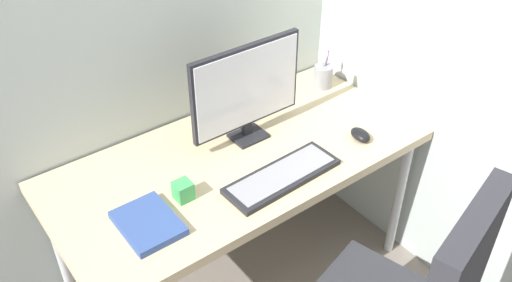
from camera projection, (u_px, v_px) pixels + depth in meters
name	position (u px, v px, depth m)	size (l,w,h in m)	color
ground_plane	(242.00, 276.00, 2.57)	(8.00, 8.00, 0.00)	slate
desk	(239.00, 167.00, 2.18)	(1.49, 0.71, 0.72)	#D1B78C
monitor	(247.00, 89.00, 2.12)	(0.50, 0.11, 0.41)	black
keyboard	(282.00, 176.00, 2.03)	(0.46, 0.17, 0.02)	black
mouse	(360.00, 135.00, 2.22)	(0.06, 0.10, 0.04)	black
pen_holder	(323.00, 76.00, 2.54)	(0.09, 0.09, 0.18)	gray
notebook	(148.00, 223.00, 1.83)	(0.18, 0.24, 0.03)	#334C8C
desk_clamp_accessory	(183.00, 191.00, 1.92)	(0.06, 0.06, 0.07)	#3FAD59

